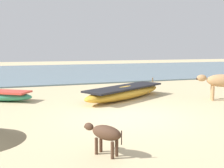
# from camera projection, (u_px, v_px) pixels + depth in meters

# --- Properties ---
(ground) EXTENTS (80.00, 80.00, 0.00)m
(ground) POSITION_uv_depth(u_px,v_px,m) (128.00, 117.00, 8.11)
(ground) COLOR #CCB789
(sea_water) EXTENTS (60.00, 20.00, 0.08)m
(sea_water) POSITION_uv_depth(u_px,v_px,m) (54.00, 71.00, 24.66)
(sea_water) COLOR slate
(sea_water) RESTS_ON ground
(fishing_boat_0) EXTENTS (4.54, 3.19, 0.72)m
(fishing_boat_0) POSITION_uv_depth(u_px,v_px,m) (125.00, 92.00, 11.02)
(fishing_boat_0) COLOR gold
(fishing_boat_0) RESTS_ON ground
(cow_adult_tan) EXTENTS (1.51, 1.15, 1.07)m
(cow_adult_tan) POSITION_uv_depth(u_px,v_px,m) (220.00, 82.00, 10.62)
(cow_adult_tan) COLOR tan
(cow_adult_tan) RESTS_ON ground
(calf_near_dark) EXTENTS (0.67, 0.83, 0.60)m
(calf_near_dark) POSITION_uv_depth(u_px,v_px,m) (105.00, 134.00, 5.10)
(calf_near_dark) COLOR #4C3323
(calf_near_dark) RESTS_ON ground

